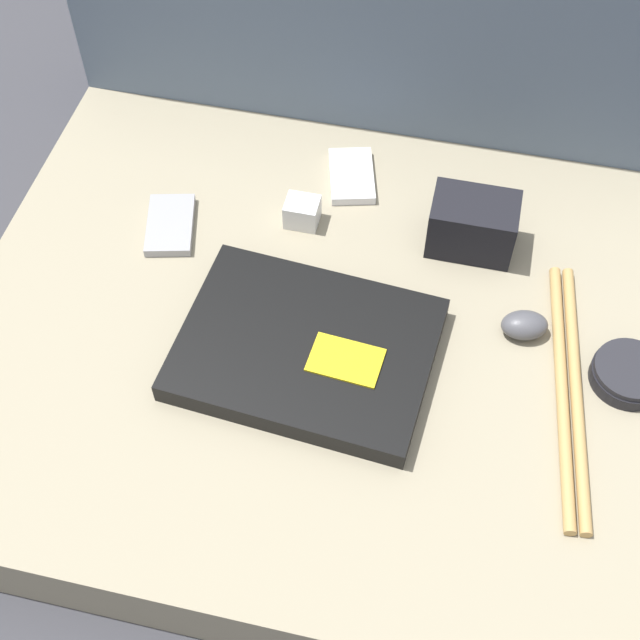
{
  "coord_description": "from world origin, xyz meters",
  "views": [
    {
      "loc": [
        0.15,
        -0.67,
        1.06
      ],
      "look_at": [
        0.0,
        0.0,
        0.13
      ],
      "focal_mm": 50.0,
      "sensor_mm": 36.0,
      "label": 1
    }
  ],
  "objects_px": {
    "speaker_puck": "(628,374)",
    "phone_silver": "(170,225)",
    "computer_mouse": "(524,325)",
    "phone_black": "(352,176)",
    "camera_pouch": "(473,224)",
    "charger_brick": "(302,212)",
    "laptop": "(306,349)"
  },
  "relations": [
    {
      "from": "charger_brick",
      "to": "phone_black",
      "type": "bearing_deg",
      "value": 62.18
    },
    {
      "from": "charger_brick",
      "to": "laptop",
      "type": "bearing_deg",
      "value": -75.23
    },
    {
      "from": "phone_silver",
      "to": "camera_pouch",
      "type": "distance_m",
      "value": 0.43
    },
    {
      "from": "laptop",
      "to": "computer_mouse",
      "type": "xyz_separation_m",
      "value": [
        0.27,
        0.1,
        0.0
      ]
    },
    {
      "from": "computer_mouse",
      "to": "phone_black",
      "type": "xyz_separation_m",
      "value": [
        -0.28,
        0.23,
        -0.01
      ]
    },
    {
      "from": "computer_mouse",
      "to": "speaker_puck",
      "type": "xyz_separation_m",
      "value": [
        0.13,
        -0.04,
        -0.0
      ]
    },
    {
      "from": "laptop",
      "to": "speaker_puck",
      "type": "relative_size",
      "value": 3.58
    },
    {
      "from": "speaker_puck",
      "to": "camera_pouch",
      "type": "xyz_separation_m",
      "value": [
        -0.22,
        0.18,
        0.03
      ]
    },
    {
      "from": "computer_mouse",
      "to": "phone_silver",
      "type": "distance_m",
      "value": 0.52
    },
    {
      "from": "computer_mouse",
      "to": "speaker_puck",
      "type": "relative_size",
      "value": 0.73
    },
    {
      "from": "speaker_puck",
      "to": "laptop",
      "type": "bearing_deg",
      "value": -172.35
    },
    {
      "from": "speaker_puck",
      "to": "phone_silver",
      "type": "relative_size",
      "value": 0.78
    },
    {
      "from": "speaker_puck",
      "to": "charger_brick",
      "type": "distance_m",
      "value": 0.49
    },
    {
      "from": "phone_silver",
      "to": "charger_brick",
      "type": "xyz_separation_m",
      "value": [
        0.18,
        0.05,
        0.01
      ]
    },
    {
      "from": "laptop",
      "to": "charger_brick",
      "type": "distance_m",
      "value": 0.23
    },
    {
      "from": "computer_mouse",
      "to": "phone_black",
      "type": "distance_m",
      "value": 0.36
    },
    {
      "from": "laptop",
      "to": "computer_mouse",
      "type": "bearing_deg",
      "value": 24.79
    },
    {
      "from": "speaker_puck",
      "to": "phone_black",
      "type": "relative_size",
      "value": 0.78
    },
    {
      "from": "laptop",
      "to": "computer_mouse",
      "type": "relative_size",
      "value": 4.87
    },
    {
      "from": "phone_black",
      "to": "laptop",
      "type": "bearing_deg",
      "value": -103.62
    },
    {
      "from": "laptop",
      "to": "phone_black",
      "type": "relative_size",
      "value": 2.81
    },
    {
      "from": "laptop",
      "to": "phone_silver",
      "type": "bearing_deg",
      "value": 149.19
    },
    {
      "from": "camera_pouch",
      "to": "charger_brick",
      "type": "relative_size",
      "value": 2.47
    },
    {
      "from": "laptop",
      "to": "charger_brick",
      "type": "xyz_separation_m",
      "value": [
        -0.06,
        0.23,
        0.0
      ]
    },
    {
      "from": "laptop",
      "to": "phone_black",
      "type": "distance_m",
      "value": 0.33
    },
    {
      "from": "phone_silver",
      "to": "phone_black",
      "type": "bearing_deg",
      "value": 19.33
    },
    {
      "from": "phone_silver",
      "to": "phone_black",
      "type": "xyz_separation_m",
      "value": [
        0.23,
        0.15,
        0.0
      ]
    },
    {
      "from": "phone_silver",
      "to": "camera_pouch",
      "type": "xyz_separation_m",
      "value": [
        0.42,
        0.07,
        0.03
      ]
    },
    {
      "from": "laptop",
      "to": "speaker_puck",
      "type": "bearing_deg",
      "value": 12.31
    },
    {
      "from": "camera_pouch",
      "to": "laptop",
      "type": "bearing_deg",
      "value": -127.29
    },
    {
      "from": "phone_black",
      "to": "camera_pouch",
      "type": "height_order",
      "value": "camera_pouch"
    },
    {
      "from": "computer_mouse",
      "to": "speaker_puck",
      "type": "distance_m",
      "value": 0.14
    }
  ]
}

